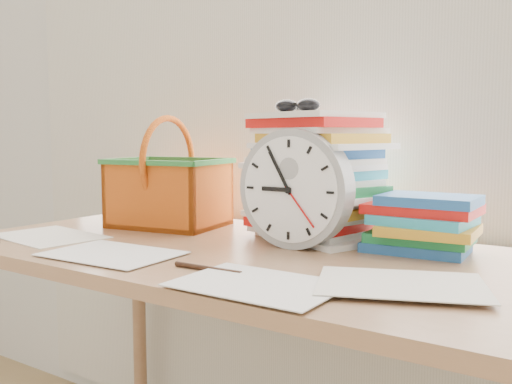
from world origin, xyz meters
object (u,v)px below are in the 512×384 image
Objects in this scene: book_stack at (423,224)px; basket at (169,173)px; clock at (295,189)px; paper_stack at (318,176)px; desk at (245,281)px.

book_stack is 0.71m from basket.
basket reaches higher than book_stack.
paper_stack is at bearing 96.66° from clock.
clock is 0.29m from book_stack.
basket is at bearing 158.26° from desk.
paper_stack is at bearing 71.06° from desk.
book_stack reaches higher than desk.
paper_stack is 1.24× the size of book_stack.
book_stack is at bearing 27.93° from desk.
book_stack is (0.26, 0.11, -0.07)m from clock.
paper_stack is 0.14m from clock.
book_stack is 0.83× the size of basket.
paper_stack reaches higher than basket.
paper_stack reaches higher than clock.
basket is (-0.36, 0.14, 0.23)m from desk.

